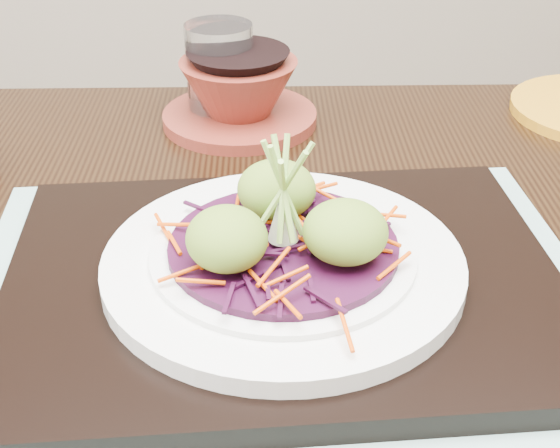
{
  "coord_description": "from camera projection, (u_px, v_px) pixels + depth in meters",
  "views": [
    {
      "loc": [
        -0.14,
        -0.37,
        1.02
      ],
      "look_at": [
        -0.09,
        0.09,
        0.74
      ],
      "focal_mm": 50.0,
      "sensor_mm": 36.0,
      "label": 1
    }
  ],
  "objects": [
    {
      "name": "serving_tray",
      "position": [
        283.0,
        282.0,
        0.54
      ],
      "size": [
        0.39,
        0.3,
        0.02
      ],
      "primitive_type": "cube",
      "rotation": [
        0.0,
        0.0,
        -0.02
      ],
      "color": "black",
      "rests_on": "placemat"
    },
    {
      "name": "guacamole_scoops",
      "position": [
        283.0,
        219.0,
        0.52
      ],
      "size": [
        0.14,
        0.12,
        0.04
      ],
      "color": "#567C25",
      "rests_on": "cabbage_bed"
    },
    {
      "name": "carrot_julienne",
      "position": [
        283.0,
        237.0,
        0.53
      ],
      "size": [
        0.19,
        0.19,
        0.01
      ],
      "primitive_type": null,
      "color": "#D24203",
      "rests_on": "cabbage_bed"
    },
    {
      "name": "white_plate",
      "position": [
        283.0,
        262.0,
        0.54
      ],
      "size": [
        0.25,
        0.25,
        0.02
      ],
      "color": "silver",
      "rests_on": "serving_tray"
    },
    {
      "name": "dining_table",
      "position": [
        289.0,
        362.0,
        0.63
      ],
      "size": [
        1.16,
        0.83,
        0.69
      ],
      "rotation": [
        0.0,
        0.0,
        -0.09
      ],
      "color": "black",
      "rests_on": "ground"
    },
    {
      "name": "cabbage_bed",
      "position": [
        283.0,
        247.0,
        0.53
      ],
      "size": [
        0.16,
        0.16,
        0.01
      ],
      "primitive_type": "cylinder",
      "color": "#340A27",
      "rests_on": "white_plate"
    },
    {
      "name": "scallion_garnish",
      "position": [
        283.0,
        194.0,
        0.51
      ],
      "size": [
        0.06,
        0.06,
        0.09
      ],
      "primitive_type": null,
      "color": "#8ABC4B",
      "rests_on": "cabbage_bed"
    },
    {
      "name": "water_glass",
      "position": [
        220.0,
        72.0,
        0.79
      ],
      "size": [
        0.09,
        0.09,
        0.1
      ],
      "primitive_type": "cylinder",
      "rotation": [
        0.0,
        0.0,
        -0.39
      ],
      "color": "white",
      "rests_on": "dining_table"
    },
    {
      "name": "terracotta_bowl_set",
      "position": [
        239.0,
        96.0,
        0.79
      ],
      "size": [
        0.18,
        0.18,
        0.07
      ],
      "rotation": [
        0.0,
        0.0,
        0.16
      ],
      "color": "maroon",
      "rests_on": "dining_table"
    },
    {
      "name": "placemat",
      "position": [
        283.0,
        294.0,
        0.55
      ],
      "size": [
        0.45,
        0.35,
        0.0
      ],
      "primitive_type": "cube",
      "rotation": [
        0.0,
        0.0,
        -0.02
      ],
      "color": "#7A9E94",
      "rests_on": "dining_table"
    }
  ]
}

